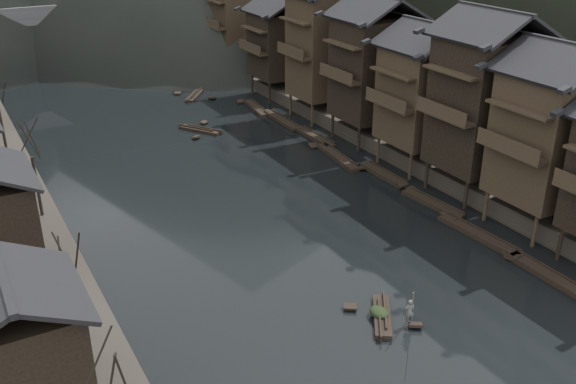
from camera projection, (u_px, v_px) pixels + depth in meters
water at (344, 276)px, 43.09m from camera, size 300.00×300.00×0.00m
right_bank at (393, 71)px, 89.95m from camera, size 40.00×200.00×1.80m
stilt_houses at (383, 56)px, 62.48m from camera, size 9.00×67.60×16.04m
bare_trees at (28, 169)px, 43.82m from camera, size 3.72×43.81×7.44m
moored_sampans at (362, 167)px, 60.02m from camera, size 2.92×50.77×0.47m
midriver_boats at (142, 88)px, 84.73m from camera, size 10.68×40.35×0.45m
stone_bridge at (83, 27)px, 98.01m from camera, size 40.00×6.00×9.00m
hero_sampan at (382, 316)px, 38.62m from camera, size 3.28×4.30×0.43m
cargo_heap at (379, 307)px, 38.48m from camera, size 1.03×1.34×0.62m
boatman at (410, 308)px, 37.52m from camera, size 0.69×0.55×1.65m
bamboo_pole at (416, 267)px, 36.46m from camera, size 1.96×2.09×3.81m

